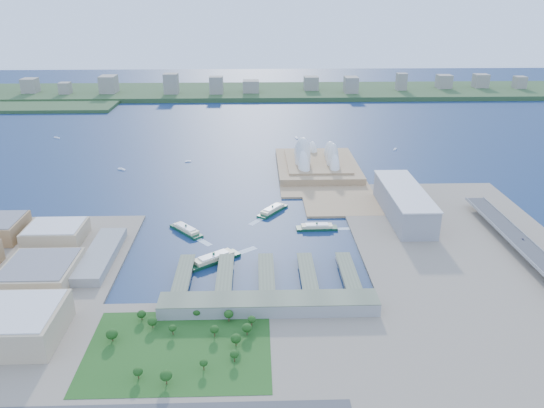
{
  "coord_description": "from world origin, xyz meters",
  "views": [
    {
      "loc": [
        5.01,
        -548.26,
        274.66
      ],
      "look_at": [
        24.92,
        87.73,
        18.0
      ],
      "focal_mm": 35.0,
      "sensor_mm": 36.0,
      "label": 1
    }
  ],
  "objects_px": {
    "toaster_building": "(404,203)",
    "ferry_d": "(317,226)",
    "ferry_c": "(214,257)",
    "car_c": "(523,239)",
    "ferry_b": "(273,209)",
    "ferry_a": "(186,228)",
    "opera_house": "(317,151)"
  },
  "relations": [
    {
      "from": "ferry_d",
      "to": "car_c",
      "type": "relative_size",
      "value": 12.4
    },
    {
      "from": "car_c",
      "to": "ferry_b",
      "type": "bearing_deg",
      "value": 156.02
    },
    {
      "from": "ferry_a",
      "to": "car_c",
      "type": "distance_m",
      "value": 391.0
    },
    {
      "from": "toaster_building",
      "to": "ferry_d",
      "type": "distance_m",
      "value": 121.66
    },
    {
      "from": "toaster_building",
      "to": "ferry_b",
      "type": "relative_size",
      "value": 2.86
    },
    {
      "from": "opera_house",
      "to": "ferry_a",
      "type": "xyz_separation_m",
      "value": [
        -186.59,
        -236.67,
        -26.93
      ]
    },
    {
      "from": "ferry_c",
      "to": "car_c",
      "type": "xyz_separation_m",
      "value": [
        346.29,
        13.83,
        9.66
      ]
    },
    {
      "from": "opera_house",
      "to": "toaster_building",
      "type": "xyz_separation_m",
      "value": [
        90.0,
        -200.0,
        -11.5
      ]
    },
    {
      "from": "toaster_building",
      "to": "ferry_a",
      "type": "height_order",
      "value": "toaster_building"
    },
    {
      "from": "ferry_c",
      "to": "ferry_a",
      "type": "bearing_deg",
      "value": -9.92
    },
    {
      "from": "toaster_building",
      "to": "opera_house",
      "type": "bearing_deg",
      "value": 114.23
    },
    {
      "from": "toaster_building",
      "to": "ferry_b",
      "type": "height_order",
      "value": "toaster_building"
    },
    {
      "from": "ferry_c",
      "to": "ferry_d",
      "type": "distance_m",
      "value": 145.92
    },
    {
      "from": "ferry_d",
      "to": "ferry_c",
      "type": "bearing_deg",
      "value": 122.1
    },
    {
      "from": "toaster_building",
      "to": "ferry_d",
      "type": "height_order",
      "value": "toaster_building"
    },
    {
      "from": "opera_house",
      "to": "ferry_c",
      "type": "distance_m",
      "value": 348.24
    },
    {
      "from": "ferry_b",
      "to": "car_c",
      "type": "xyz_separation_m",
      "value": [
        277.87,
        -123.58,
        10.32
      ]
    },
    {
      "from": "ferry_a",
      "to": "ferry_d",
      "type": "height_order",
      "value": "ferry_a"
    },
    {
      "from": "toaster_building",
      "to": "car_c",
      "type": "relative_size",
      "value": 37.88
    },
    {
      "from": "toaster_building",
      "to": "ferry_d",
      "type": "relative_size",
      "value": 3.06
    },
    {
      "from": "opera_house",
      "to": "ferry_d",
      "type": "bearing_deg",
      "value": -96.33
    },
    {
      "from": "toaster_building",
      "to": "ferry_d",
      "type": "xyz_separation_m",
      "value": [
        -115.9,
        -33.49,
        -15.7
      ]
    },
    {
      "from": "ferry_a",
      "to": "ferry_b",
      "type": "bearing_deg",
      "value": -11.53
    },
    {
      "from": "ferry_b",
      "to": "ferry_c",
      "type": "relative_size",
      "value": 0.89
    },
    {
      "from": "ferry_a",
      "to": "ferry_b",
      "type": "xyz_separation_m",
      "value": [
        107.72,
        59.61,
        0.05
      ]
    },
    {
      "from": "opera_house",
      "to": "ferry_c",
      "type": "relative_size",
      "value": 2.94
    },
    {
      "from": "ferry_b",
      "to": "car_c",
      "type": "bearing_deg",
      "value": 12.16
    },
    {
      "from": "ferry_c",
      "to": "car_c",
      "type": "distance_m",
      "value": 346.7
    },
    {
      "from": "ferry_b",
      "to": "toaster_building",
      "type": "bearing_deg",
      "value": 28.4
    },
    {
      "from": "ferry_a",
      "to": "car_c",
      "type": "relative_size",
      "value": 13.11
    },
    {
      "from": "ferry_d",
      "to": "car_c",
      "type": "distance_m",
      "value": 234.96
    },
    {
      "from": "ferry_c",
      "to": "car_c",
      "type": "relative_size",
      "value": 14.95
    }
  ]
}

